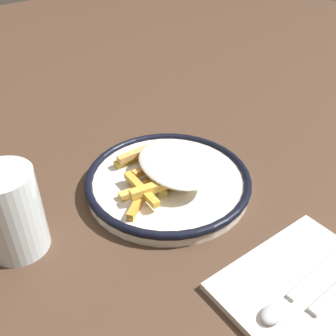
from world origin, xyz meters
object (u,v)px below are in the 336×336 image
at_px(plate, 168,181).
at_px(fries_heap, 168,167).
at_px(water_glass, 11,212).
at_px(spoon, 291,297).
at_px(napkin, 307,285).
at_px(fork, 323,303).

relative_size(plate, fries_heap, 1.51).
bearing_deg(water_glass, plate, -98.04).
bearing_deg(plate, water_glass, 81.96).
distance_m(fries_heap, water_glass, 0.23).
bearing_deg(plate, fries_heap, -23.52).
bearing_deg(plate, spoon, 172.99).
xyz_separation_m(plate, fries_heap, (0.00, -0.00, 0.03)).
xyz_separation_m(napkin, water_glass, (0.28, 0.23, 0.05)).
distance_m(plate, napkin, 0.25).
height_order(plate, water_glass, water_glass).
relative_size(napkin, spoon, 1.29).
xyz_separation_m(fries_heap, napkin, (-0.25, -0.00, -0.03)).
xyz_separation_m(fork, spoon, (0.03, 0.02, 0.00)).
distance_m(plate, water_glass, 0.24).
relative_size(plate, water_glass, 2.18).
distance_m(fork, spoon, 0.04).
height_order(plate, napkin, plate).
bearing_deg(napkin, fork, 156.22).
relative_size(fries_heap, napkin, 0.87).
distance_m(plate, fork, 0.28).
relative_size(plate, napkin, 1.32).
relative_size(napkin, fork, 1.11).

